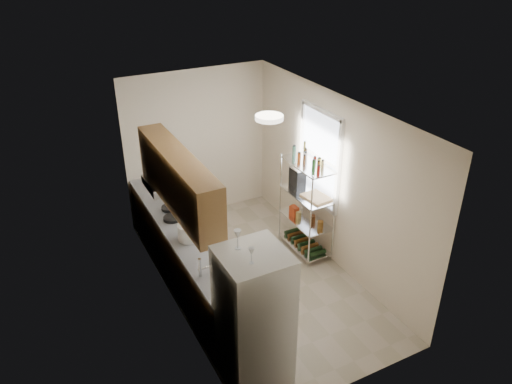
# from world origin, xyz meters

# --- Properties ---
(room) EXTENTS (2.52, 4.42, 2.62)m
(room) POSITION_xyz_m (0.00, 0.00, 1.30)
(room) COLOR #B0A38F
(room) RESTS_ON ground
(counter_run) EXTENTS (0.63, 3.51, 0.90)m
(counter_run) POSITION_xyz_m (-0.92, 0.44, 0.45)
(counter_run) COLOR #9F6D43
(counter_run) RESTS_ON ground
(upper_cabinets) EXTENTS (0.33, 2.20, 0.72)m
(upper_cabinets) POSITION_xyz_m (-1.05, 0.10, 1.81)
(upper_cabinets) COLOR #9F6D43
(upper_cabinets) RESTS_ON room
(range_hood) EXTENTS (0.50, 0.60, 0.12)m
(range_hood) POSITION_xyz_m (-1.00, 0.90, 1.39)
(range_hood) COLOR #B7BABC
(range_hood) RESTS_ON room
(window) EXTENTS (0.06, 1.00, 1.46)m
(window) POSITION_xyz_m (1.23, 0.35, 1.55)
(window) COLOR white
(window) RESTS_ON room
(bakers_rack) EXTENTS (0.45, 0.90, 1.73)m
(bakers_rack) POSITION_xyz_m (1.00, 0.30, 1.11)
(bakers_rack) COLOR silver
(bakers_rack) RESTS_ON ground
(ceiling_dome) EXTENTS (0.34, 0.34, 0.05)m
(ceiling_dome) POSITION_xyz_m (0.00, -0.30, 2.57)
(ceiling_dome) COLOR white
(ceiling_dome) RESTS_ON room
(refrigerator) EXTENTS (0.69, 0.69, 1.68)m
(refrigerator) POSITION_xyz_m (-0.87, -1.58, 0.84)
(refrigerator) COLOR silver
(refrigerator) RESTS_ON ground
(wine_glass_a) EXTENTS (0.08, 0.08, 0.22)m
(wine_glass_a) POSITION_xyz_m (-0.96, -1.42, 1.79)
(wine_glass_a) COLOR silver
(wine_glass_a) RESTS_ON refrigerator
(wine_glass_b) EXTENTS (0.06, 0.06, 0.17)m
(wine_glass_b) POSITION_xyz_m (-0.96, -1.70, 1.77)
(wine_glass_b) COLOR silver
(wine_glass_b) RESTS_ON refrigerator
(rice_cooker) EXTENTS (0.28, 0.28, 0.23)m
(rice_cooker) POSITION_xyz_m (-0.97, 0.12, 1.01)
(rice_cooker) COLOR silver
(rice_cooker) RESTS_ON counter_run
(frying_pan_large) EXTENTS (0.30, 0.30, 0.04)m
(frying_pan_large) POSITION_xyz_m (-1.00, 0.70, 0.92)
(frying_pan_large) COLOR black
(frying_pan_large) RESTS_ON counter_run
(frying_pan_small) EXTENTS (0.24, 0.24, 0.05)m
(frying_pan_small) POSITION_xyz_m (-0.94, 1.00, 0.92)
(frying_pan_small) COLOR black
(frying_pan_small) RESTS_ON counter_run
(cutting_board) EXTENTS (0.37, 0.45, 0.03)m
(cutting_board) POSITION_xyz_m (1.06, 0.12, 1.03)
(cutting_board) COLOR tan
(cutting_board) RESTS_ON bakers_rack
(espresso_machine) EXTENTS (0.17, 0.25, 0.29)m
(espresso_machine) POSITION_xyz_m (1.03, 0.63, 1.16)
(espresso_machine) COLOR black
(espresso_machine) RESTS_ON bakers_rack
(storage_bag) EXTENTS (0.11, 0.15, 0.16)m
(storage_bag) POSITION_xyz_m (0.90, 0.49, 0.64)
(storage_bag) COLOR #A53314
(storage_bag) RESTS_ON bakers_rack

